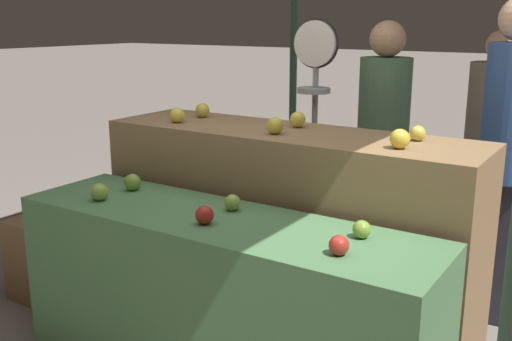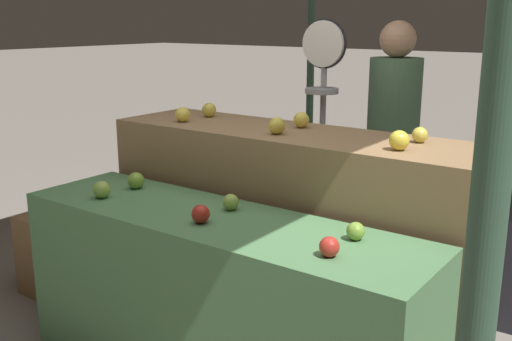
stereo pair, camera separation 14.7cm
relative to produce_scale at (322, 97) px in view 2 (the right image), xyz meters
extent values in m
cylinder|color=#33513D|center=(1.52, -2.05, 0.16)|extent=(0.07, 0.07, 2.79)
cylinder|color=#33513D|center=(-1.17, 1.80, 0.16)|extent=(0.07, 0.07, 2.79)
cube|color=#4C7A4C|center=(0.18, -1.22, -0.81)|extent=(1.99, 0.55, 0.85)
cube|color=olive|center=(0.18, -0.62, -0.67)|extent=(1.99, 0.55, 1.14)
sphere|color=#8EB247|center=(-0.45, -1.32, -0.35)|extent=(0.08, 0.08, 0.08)
sphere|color=#AD281E|center=(0.18, -1.32, -0.35)|extent=(0.08, 0.08, 0.08)
sphere|color=#B72D23|center=(0.80, -1.32, -0.35)|extent=(0.08, 0.08, 0.08)
sphere|color=#7AA338|center=(-0.44, -1.11, -0.35)|extent=(0.09, 0.09, 0.09)
sphere|color=#8EB247|center=(0.17, -1.10, -0.35)|extent=(0.07, 0.07, 0.07)
sphere|color=#7AA338|center=(0.80, -1.11, -0.35)|extent=(0.07, 0.07, 0.07)
sphere|color=yellow|center=(-0.45, -0.74, -0.06)|extent=(0.08, 0.08, 0.08)
sphere|color=gold|center=(0.17, -0.74, -0.06)|extent=(0.08, 0.08, 0.08)
sphere|color=gold|center=(0.80, -0.73, -0.05)|extent=(0.09, 0.09, 0.09)
sphere|color=gold|center=(-0.44, -0.53, -0.06)|extent=(0.08, 0.08, 0.08)
sphere|color=yellow|center=(0.17, -0.51, -0.06)|extent=(0.08, 0.08, 0.08)
sphere|color=gold|center=(0.81, -0.52, -0.06)|extent=(0.07, 0.07, 0.07)
cylinder|color=#99999E|center=(0.00, 0.01, -0.45)|extent=(0.04, 0.04, 1.57)
cylinder|color=black|center=(0.00, 0.01, 0.31)|extent=(0.29, 0.01, 0.29)
cylinder|color=silver|center=(0.00, -0.01, 0.31)|extent=(0.27, 0.02, 0.27)
cylinder|color=#99999E|center=(0.00, -0.01, 0.11)|extent=(0.01, 0.01, 0.14)
cylinder|color=#99999E|center=(0.00, -0.01, 0.04)|extent=(0.20, 0.20, 0.03)
cube|color=#2D2D38|center=(0.32, 0.34, -0.85)|extent=(0.28, 0.24, 0.78)
cylinder|color=#476B4C|center=(0.32, 0.34, -0.12)|extent=(0.44, 0.44, 0.68)
sphere|color=tan|center=(0.32, 0.34, 0.34)|extent=(0.22, 0.22, 0.22)
cube|color=#2D2D38|center=(0.85, 0.99, -0.86)|extent=(0.31, 0.23, 0.76)
cylinder|color=#756656|center=(0.85, 0.99, -0.15)|extent=(0.45, 0.45, 0.66)
cube|color=#2D2D38|center=(1.10, 0.16, -0.82)|extent=(0.24, 0.15, 0.84)
cube|color=olive|center=(-1.24, -0.95, -0.98)|extent=(0.51, 0.51, 0.51)
camera|label=1|loc=(1.67, -3.21, 0.45)|focal=42.00mm
camera|label=2|loc=(1.79, -3.13, 0.45)|focal=42.00mm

